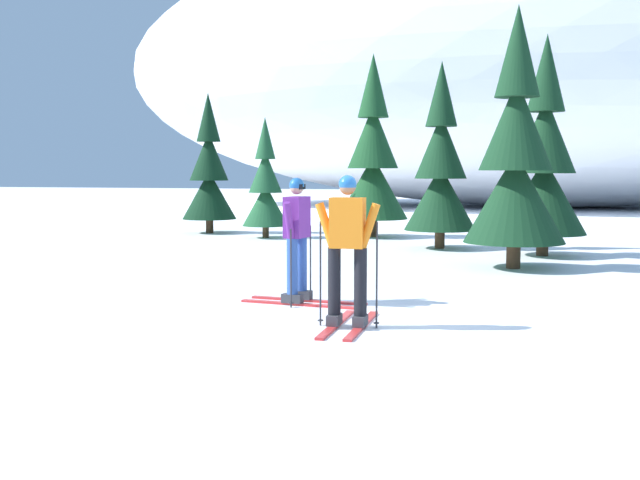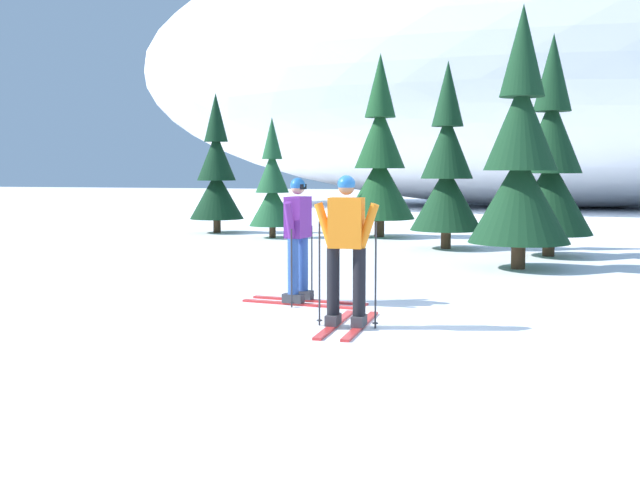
% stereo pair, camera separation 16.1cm
% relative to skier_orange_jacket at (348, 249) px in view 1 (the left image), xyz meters
% --- Properties ---
extents(ground_plane, '(120.00, 120.00, 0.00)m').
position_rel_skier_orange_jacket_xyz_m(ground_plane, '(1.00, 0.48, -0.92)').
color(ground_plane, white).
extents(skier_orange_jacket, '(0.77, 1.72, 1.77)m').
position_rel_skier_orange_jacket_xyz_m(skier_orange_jacket, '(0.00, 0.00, 0.00)').
color(skier_orange_jacket, red).
rests_on(skier_orange_jacket, ground).
extents(skier_purple_jacket, '(1.74, 0.79, 1.72)m').
position_rel_skier_orange_jacket_xyz_m(skier_purple_jacket, '(-1.02, 1.47, -0.02)').
color(skier_purple_jacket, red).
rests_on(skier_purple_jacket, ground).
extents(pine_tree_far_left, '(1.55, 1.55, 4.01)m').
position_rel_skier_orange_jacket_xyz_m(pine_tree_far_left, '(-6.78, 12.30, 0.75)').
color(pine_tree_far_left, '#47301E').
rests_on(pine_tree_far_left, ground).
extents(pine_tree_left, '(1.24, 1.24, 3.22)m').
position_rel_skier_orange_jacket_xyz_m(pine_tree_left, '(-4.69, 11.15, 0.42)').
color(pine_tree_left, '#47301E').
rests_on(pine_tree_left, ground).
extents(pine_tree_center_left, '(1.90, 1.90, 4.92)m').
position_rel_skier_orange_jacket_xyz_m(pine_tree_center_left, '(-1.97, 12.15, 1.14)').
color(pine_tree_center_left, '#47301E').
rests_on(pine_tree_center_left, ground).
extents(pine_tree_center_right, '(1.66, 1.66, 4.30)m').
position_rel_skier_orange_jacket_xyz_m(pine_tree_center_right, '(0.12, 9.45, 0.88)').
color(pine_tree_center_right, '#47301E').
rests_on(pine_tree_center_right, ground).
extents(pine_tree_right, '(1.86, 1.86, 4.81)m').
position_rel_skier_orange_jacket_xyz_m(pine_tree_right, '(1.81, 6.10, 1.09)').
color(pine_tree_right, '#47301E').
rests_on(pine_tree_right, ground).
extents(pine_tree_far_right, '(1.79, 1.79, 4.65)m').
position_rel_skier_orange_jacket_xyz_m(pine_tree_far_right, '(2.39, 8.45, 1.02)').
color(pine_tree_far_right, '#47301E').
rests_on(pine_tree_far_right, ground).
extents(snow_ridge_background, '(42.78, 19.27, 13.84)m').
position_rel_skier_orange_jacket_xyz_m(snow_ridge_background, '(3.26, 30.63, 6.00)').
color(snow_ridge_background, white).
rests_on(snow_ridge_background, ground).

